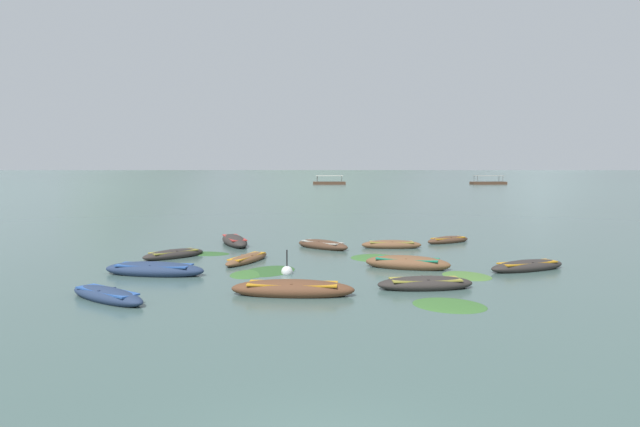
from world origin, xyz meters
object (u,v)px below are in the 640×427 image
Objects in this scene: rowboat_4 at (527,266)px; ferry_1 at (488,183)px; rowboat_3 at (234,241)px; rowboat_10 at (107,295)px; rowboat_2 at (174,254)px; rowboat_0 at (154,270)px; rowboat_7 at (293,289)px; rowboat_8 at (425,284)px; rowboat_5 at (323,245)px; rowboat_11 at (391,245)px; rowboat_6 at (247,259)px; mooring_buoy at (287,271)px; ferry_0 at (329,183)px; rowboat_9 at (407,263)px; rowboat_1 at (448,240)px.

ferry_1 is (37.82, 122.13, 0.27)m from rowboat_4.
rowboat_3 is 1.23× the size of rowboat_10.
rowboat_4 reaches higher than rowboat_2.
rowboat_0 is 9.22m from rowboat_3.
rowboat_7 is (5.87, -3.78, 0.00)m from rowboat_0.
rowboat_8 is (11.00, -7.17, 0.02)m from rowboat_2.
rowboat_5 is 0.93× the size of rowboat_10.
rowboat_8 is at bearing -91.47° from rowboat_11.
rowboat_11 is at bearing -110.33° from ferry_1.
rowboat_8 is at bearing -108.89° from ferry_1.
rowboat_3 is at bearing 103.38° from rowboat_6.
rowboat_2 is at bearing 127.06° from rowboat_7.
rowboat_4 is at bearing -107.21° from ferry_1.
rowboat_2 reaches higher than rowboat_6.
rowboat_11 is at bearing -9.61° from rowboat_3.
rowboat_0 is at bearing -138.92° from rowboat_6.
rowboat_5 is at bearing 83.39° from rowboat_7.
mooring_buoy is (-5.21, 2.86, -0.07)m from rowboat_8.
rowboat_11 is (11.31, 11.91, 0.00)m from rowboat_10.
rowboat_7 is at bearing -52.94° from rowboat_2.
mooring_buoy reaches higher than rowboat_7.
rowboat_11 is 116.11m from ferry_0.
rowboat_9 is at bearing 89.09° from rowboat_8.
rowboat_0 is 13.28m from rowboat_11.
rowboat_2 is 16.59m from rowboat_4.
rowboat_0 is at bearing -146.93° from rowboat_1.
rowboat_5 is 5.65m from rowboat_6.
rowboat_7 is 127.49m from ferry_0.
rowboat_6 is 1.04× the size of rowboat_10.
rowboat_2 is 119.80m from ferry_0.
rowboat_0 is at bearing -179.46° from mooring_buoy.
rowboat_0 reaches higher than rowboat_11.
rowboat_0 is 4.37m from rowboat_2.
rowboat_8 is at bearing -70.67° from rowboat_5.
rowboat_10 is (-3.82, -7.48, 0.03)m from rowboat_6.
rowboat_4 is at bearing -53.91° from rowboat_11.
rowboat_4 is 10.97m from rowboat_5.
rowboat_2 is (-14.93, -5.17, 0.01)m from rowboat_1.
rowboat_8 is 4.12m from rowboat_9.
rowboat_7 is at bearing -70.81° from rowboat_6.
rowboat_9 is at bearing -90.33° from ferry_0.
rowboat_10 is at bearing -100.19° from rowboat_3.
rowboat_9 is at bearing -109.46° from ferry_1.
rowboat_11 is (5.11, 11.26, -0.04)m from rowboat_7.
rowboat_4 is at bearing -12.66° from rowboat_2.
rowboat_5 reaches higher than rowboat_4.
rowboat_10 is (-7.49, -11.78, -0.02)m from rowboat_5.
mooring_buoy is at bearing 0.54° from rowboat_0.
rowboat_5 is 124.54m from ferry_1.
rowboat_5 reaches higher than rowboat_1.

